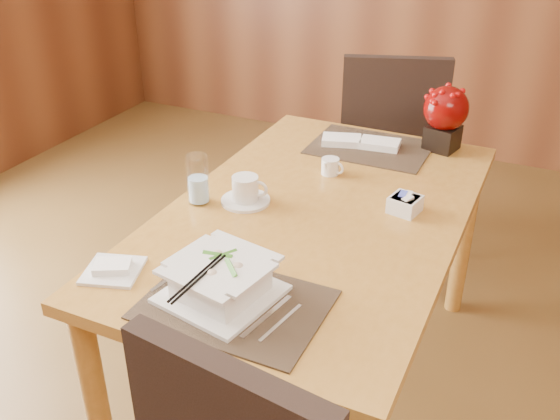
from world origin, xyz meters
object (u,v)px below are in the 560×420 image
at_px(berry_decor, 445,114).
at_px(bread_plate, 113,271).
at_px(soup_setting, 221,281).
at_px(coffee_cup, 245,191).
at_px(water_glass, 198,179).
at_px(creamer_jug, 330,166).
at_px(sugar_caddy, 405,204).
at_px(far_chair, 389,145).
at_px(dining_table, 316,235).

distance_m(berry_decor, bread_plate, 1.38).
bearing_deg(soup_setting, coffee_cup, 121.82).
bearing_deg(coffee_cup, berry_decor, 55.69).
xyz_separation_m(soup_setting, water_glass, (-0.32, 0.42, 0.03)).
distance_m(water_glass, creamer_jug, 0.50).
bearing_deg(berry_decor, bread_plate, -117.03).
bearing_deg(sugar_caddy, coffee_cup, -162.31).
height_order(sugar_caddy, far_chair, far_chair).
bearing_deg(soup_setting, dining_table, 95.91).
distance_m(berry_decor, far_chair, 0.57).
relative_size(berry_decor, bread_plate, 1.71).
bearing_deg(dining_table, soup_setting, -94.93).
height_order(creamer_jug, sugar_caddy, creamer_jug).
xyz_separation_m(dining_table, bread_plate, (-0.37, -0.56, 0.10)).
bearing_deg(water_glass, sugar_caddy, 19.36).
xyz_separation_m(water_glass, berry_decor, (0.62, 0.77, 0.06)).
distance_m(soup_setting, coffee_cup, 0.52).
distance_m(soup_setting, water_glass, 0.53).
bearing_deg(sugar_caddy, bread_plate, -133.27).
distance_m(soup_setting, creamer_jug, 0.80).
bearing_deg(far_chair, coffee_cup, 61.37).
distance_m(soup_setting, far_chair, 1.57).
height_order(coffee_cup, water_glass, water_glass).
height_order(soup_setting, water_glass, water_glass).
distance_m(creamer_jug, bread_plate, 0.88).
bearing_deg(bread_plate, berry_decor, 62.97).
xyz_separation_m(creamer_jug, bread_plate, (-0.31, -0.83, -0.02)).
relative_size(creamer_jug, bread_plate, 0.56).
bearing_deg(creamer_jug, sugar_caddy, -13.34).
bearing_deg(far_chair, dining_table, 73.82).
relative_size(berry_decor, far_chair, 0.25).
height_order(dining_table, far_chair, far_chair).
height_order(water_glass, far_chair, far_chair).
xyz_separation_m(dining_table, soup_setting, (-0.05, -0.54, 0.15)).
relative_size(coffee_cup, far_chair, 0.16).
distance_m(sugar_caddy, berry_decor, 0.57).
relative_size(dining_table, bread_plate, 10.22).
relative_size(dining_table, water_glass, 9.08).
distance_m(dining_table, water_glass, 0.43).
relative_size(sugar_caddy, berry_decor, 0.35).
xyz_separation_m(coffee_cup, creamer_jug, (0.17, 0.32, -0.01)).
bearing_deg(berry_decor, sugar_caddy, -89.56).
distance_m(soup_setting, sugar_caddy, 0.71).
xyz_separation_m(soup_setting, bread_plate, (-0.32, -0.02, -0.05)).
bearing_deg(water_glass, soup_setting, -52.44).
bearing_deg(far_chair, creamer_jug, 70.30).
bearing_deg(dining_table, water_glass, -162.62).
distance_m(dining_table, far_chair, 1.02).
bearing_deg(coffee_cup, sugar_caddy, 17.69).
distance_m(water_glass, far_chair, 1.21).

